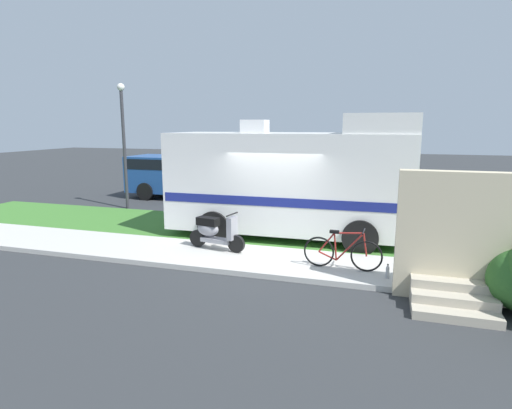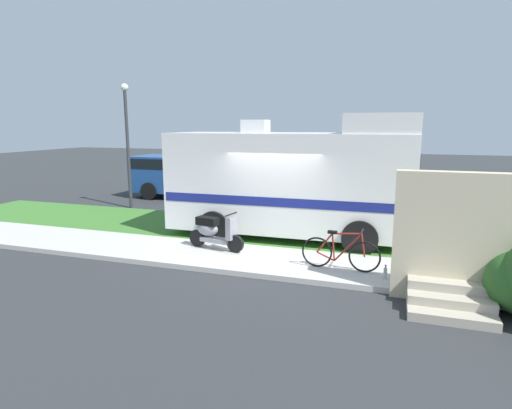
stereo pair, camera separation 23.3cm
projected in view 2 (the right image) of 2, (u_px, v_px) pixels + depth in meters
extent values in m
plane|color=#2D3033|center=(272.00, 249.00, 11.03)|extent=(80.00, 80.00, 0.00)
cube|color=beige|center=(258.00, 260.00, 9.90)|extent=(24.00, 2.00, 0.12)
cube|color=#3D752D|center=(286.00, 233.00, 12.43)|extent=(24.00, 3.40, 0.08)
cube|color=silver|center=(289.00, 181.00, 11.84)|extent=(6.69, 2.46, 2.69)
cube|color=silver|center=(382.00, 124.00, 10.84)|extent=(1.83, 2.27, 0.50)
cube|color=navy|center=(289.00, 195.00, 11.92)|extent=(6.56, 2.48, 0.24)
cube|color=black|center=(415.00, 168.00, 10.79)|extent=(0.11, 2.01, 0.90)
cube|color=silver|center=(256.00, 126.00, 11.85)|extent=(0.71, 0.61, 0.36)
cylinder|color=black|center=(365.00, 219.00, 12.52)|extent=(0.90, 0.29, 0.90)
cylinder|color=black|center=(360.00, 238.00, 10.40)|extent=(0.90, 0.29, 0.90)
cylinder|color=black|center=(242.00, 211.00, 13.66)|extent=(0.90, 0.29, 0.90)
cylinder|color=black|center=(215.00, 227.00, 11.54)|extent=(0.90, 0.29, 0.90)
cylinder|color=black|center=(235.00, 244.00, 10.28)|extent=(0.45, 0.18, 0.44)
cylinder|color=black|center=(197.00, 238.00, 10.82)|extent=(0.45, 0.18, 0.44)
cube|color=gray|center=(216.00, 240.00, 10.54)|extent=(0.84, 0.42, 0.10)
cube|color=black|center=(207.00, 221.00, 10.58)|extent=(0.60, 0.36, 0.20)
ellipsoid|color=gray|center=(207.00, 229.00, 10.61)|extent=(0.64, 0.41, 0.36)
cube|color=gray|center=(231.00, 228.00, 10.26)|extent=(0.20, 0.34, 0.56)
cylinder|color=black|center=(231.00, 214.00, 10.20)|extent=(0.13, 0.50, 0.04)
sphere|color=white|center=(231.00, 221.00, 10.23)|extent=(0.12, 0.12, 0.12)
torus|color=black|center=(365.00, 257.00, 8.87)|extent=(0.68, 0.07, 0.68)
torus|color=black|center=(317.00, 252.00, 9.22)|extent=(0.68, 0.07, 0.68)
cylinder|color=maroon|center=(348.00, 247.00, 8.96)|extent=(0.58, 0.06, 0.68)
cylinder|color=maroon|center=(333.00, 247.00, 9.07)|extent=(0.10, 0.04, 0.61)
cylinder|color=maroon|center=(347.00, 234.00, 8.91)|extent=(0.62, 0.06, 0.09)
cylinder|color=maroon|center=(326.00, 256.00, 9.17)|extent=(0.40, 0.05, 0.19)
cylinder|color=maroon|center=(325.00, 243.00, 9.12)|extent=(0.36, 0.05, 0.47)
cylinder|color=maroon|center=(363.00, 245.00, 8.84)|extent=(0.12, 0.04, 0.51)
cube|color=black|center=(332.00, 232.00, 9.02)|extent=(0.20, 0.11, 0.06)
cylinder|color=black|center=(362.00, 232.00, 8.80)|extent=(0.05, 0.52, 0.03)
cube|color=#1E478C|center=(165.00, 173.00, 18.91)|extent=(2.52, 2.07, 1.56)
cube|color=black|center=(164.00, 162.00, 18.82)|extent=(2.40, 2.09, 0.44)
cube|color=#1E478C|center=(221.00, 185.00, 18.11)|extent=(3.07, 2.08, 0.76)
cylinder|color=black|center=(150.00, 191.00, 18.20)|extent=(0.76, 0.25, 0.76)
cylinder|color=black|center=(172.00, 185.00, 20.01)|extent=(0.76, 0.25, 0.76)
cylinder|color=black|center=(220.00, 195.00, 17.13)|extent=(0.76, 0.25, 0.76)
cylinder|color=black|center=(237.00, 188.00, 18.95)|extent=(0.76, 0.25, 0.76)
cube|color=#B2A893|center=(450.00, 310.00, 7.19)|extent=(1.40, 0.96, 0.16)
cube|color=#B2A893|center=(450.00, 298.00, 7.31)|extent=(1.40, 0.64, 0.16)
cube|color=#B2A893|center=(449.00, 286.00, 7.43)|extent=(1.40, 0.32, 0.16)
cube|color=beige|center=(451.00, 238.00, 7.57)|extent=(2.00, 0.30, 2.40)
cylinder|color=navy|center=(407.00, 274.00, 8.56)|extent=(0.08, 0.08, 0.20)
cylinder|color=navy|center=(407.00, 268.00, 8.54)|extent=(0.04, 0.04, 0.04)
cylinder|color=black|center=(407.00, 267.00, 8.53)|extent=(0.04, 0.04, 0.02)
cylinder|color=#B2B2B7|center=(385.00, 274.00, 8.51)|extent=(0.07, 0.07, 0.24)
cylinder|color=#B2B2B7|center=(386.00, 267.00, 8.49)|extent=(0.03, 0.03, 0.05)
cylinder|color=black|center=(386.00, 265.00, 8.48)|extent=(0.04, 0.04, 0.02)
cylinder|color=#333338|center=(128.00, 151.00, 16.05)|extent=(0.12, 0.12, 4.46)
sphere|color=silver|center=(124.00, 87.00, 15.61)|extent=(0.28, 0.28, 0.28)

